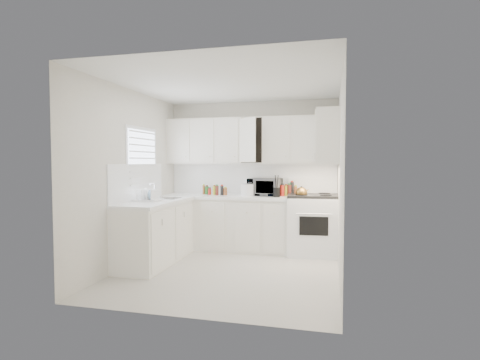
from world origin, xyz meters
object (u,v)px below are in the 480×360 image
(stove, at_px, (313,216))
(utensil_crock, at_px, (277,186))
(rice_cooker, at_px, (248,189))
(microwave, at_px, (265,185))
(dish_rack, at_px, (148,194))
(tea_kettle, at_px, (301,192))

(stove, relative_size, utensil_crock, 3.38)
(rice_cooker, bearing_deg, microwave, 23.27)
(utensil_crock, bearing_deg, microwave, 135.42)
(utensil_crock, relative_size, dish_rack, 1.01)
(rice_cooker, relative_size, utensil_crock, 0.63)
(tea_kettle, relative_size, microwave, 0.42)
(tea_kettle, height_order, microwave, microwave)
(rice_cooker, height_order, dish_rack, rice_cooker)
(stove, height_order, dish_rack, stove)
(tea_kettle, xyz_separation_m, microwave, (-0.65, 0.28, 0.09))
(microwave, distance_m, dish_rack, 2.03)
(microwave, bearing_deg, tea_kettle, -13.92)
(utensil_crock, xyz_separation_m, dish_rack, (-1.78, -1.08, -0.09))
(dish_rack, bearing_deg, microwave, 40.80)
(microwave, bearing_deg, utensil_crock, -34.80)
(tea_kettle, bearing_deg, stove, 17.92)
(stove, height_order, rice_cooker, stove)
(microwave, relative_size, utensil_crock, 1.44)
(rice_cooker, xyz_separation_m, dish_rack, (-1.26, -1.21, -0.02))
(stove, bearing_deg, tea_kettle, -142.99)
(utensil_crock, bearing_deg, rice_cooker, 166.22)
(stove, relative_size, rice_cooker, 5.39)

